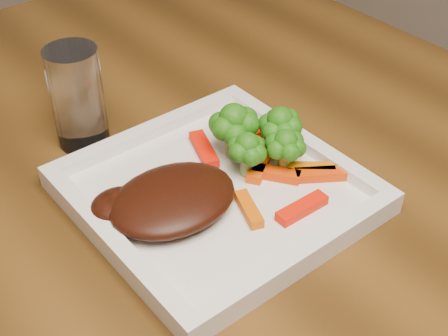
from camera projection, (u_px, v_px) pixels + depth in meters
plate at (217, 195)px, 0.65m from camera, size 0.27×0.27×0.01m
steak at (173, 199)px, 0.62m from camera, size 0.14×0.11×0.03m
broccoli_0 at (234, 129)px, 0.68m from camera, size 0.08×0.08×0.07m
broccoli_1 at (280, 129)px, 0.68m from camera, size 0.07×0.07×0.06m
broccoli_2 at (285, 148)px, 0.66m from camera, size 0.06×0.06×0.06m
broccoli_3 at (247, 151)px, 0.65m from camera, size 0.06×0.06×0.06m
carrot_0 at (302, 208)px, 0.62m from camera, size 0.06×0.02×0.01m
carrot_1 at (323, 174)px, 0.66m from camera, size 0.06×0.05×0.01m
carrot_2 at (249, 209)px, 0.62m from camera, size 0.03×0.05×0.01m
carrot_3 at (258, 131)px, 0.72m from camera, size 0.06×0.02×0.01m
carrot_4 at (204, 149)px, 0.70m from camera, size 0.04×0.06×0.01m
carrot_5 at (274, 173)px, 0.66m from camera, size 0.04×0.05×0.01m
carrot_6 at (260, 164)px, 0.68m from camera, size 0.06×0.05×0.01m
drinking_glass at (78, 98)px, 0.70m from camera, size 0.06×0.06×0.12m
carrot_7 at (311, 169)px, 0.67m from camera, size 0.05×0.04×0.01m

